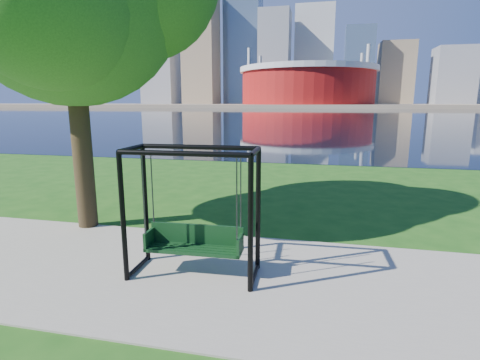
% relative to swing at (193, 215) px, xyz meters
% --- Properties ---
extents(ground, '(900.00, 900.00, 0.00)m').
position_rel_swing_xyz_m(ground, '(0.60, 0.49, -1.08)').
color(ground, '#1E5114').
rests_on(ground, ground).
extents(path, '(120.00, 4.00, 0.03)m').
position_rel_swing_xyz_m(path, '(0.60, -0.01, -1.06)').
color(path, '#9E937F').
rests_on(path, ground).
extents(river, '(900.00, 180.00, 0.02)m').
position_rel_swing_xyz_m(river, '(0.60, 102.49, -1.07)').
color(river, black).
rests_on(river, ground).
extents(far_bank, '(900.00, 228.00, 2.00)m').
position_rel_swing_xyz_m(far_bank, '(0.60, 306.49, -0.08)').
color(far_bank, '#937F60').
rests_on(far_bank, ground).
extents(stadium, '(83.00, 83.00, 32.00)m').
position_rel_swing_xyz_m(stadium, '(-9.40, 235.49, 13.15)').
color(stadium, maroon).
rests_on(stadium, far_bank).
extents(skyline, '(392.00, 66.00, 96.50)m').
position_rel_swing_xyz_m(skyline, '(-3.67, 319.88, 34.81)').
color(skyline, gray).
rests_on(skyline, far_bank).
extents(swing, '(2.21, 1.02, 2.23)m').
position_rel_swing_xyz_m(swing, '(0.00, 0.00, 0.00)').
color(swing, black).
rests_on(swing, ground).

